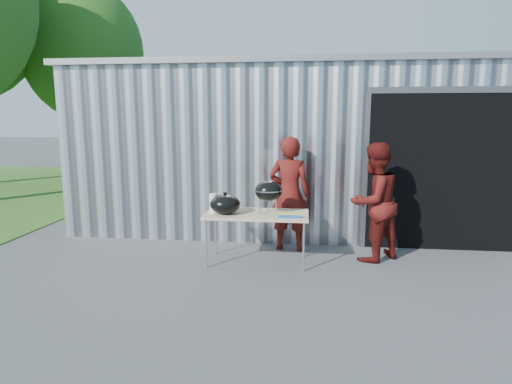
# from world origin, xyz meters

# --- Properties ---
(ground) EXTENTS (80.00, 80.00, 0.00)m
(ground) POSITION_xyz_m (0.00, 0.00, 0.00)
(ground) COLOR #434345
(building) EXTENTS (8.20, 6.20, 3.10)m
(building) POSITION_xyz_m (0.92, 4.59, 1.54)
(building) COLOR silver
(building) RESTS_ON ground
(tree_far) EXTENTS (4.00, 4.00, 6.63)m
(tree_far) POSITION_xyz_m (-6.50, 9.00, 4.32)
(tree_far) COLOR #442D19
(tree_far) RESTS_ON ground
(folding_table) EXTENTS (1.50, 0.75, 0.75)m
(folding_table) POSITION_xyz_m (0.40, 0.71, 0.71)
(folding_table) COLOR tan
(folding_table) RESTS_ON ground
(kettle_grill) EXTENTS (0.41, 0.41, 0.93)m
(kettle_grill) POSITION_xyz_m (0.57, 0.72, 1.18)
(kettle_grill) COLOR black
(kettle_grill) RESTS_ON folding_table
(grill_lid) EXTENTS (0.44, 0.44, 0.32)m
(grill_lid) POSITION_xyz_m (-0.05, 0.61, 0.89)
(grill_lid) COLOR black
(grill_lid) RESTS_ON folding_table
(paper_towels) EXTENTS (0.12, 0.12, 0.28)m
(paper_towels) POSITION_xyz_m (-0.23, 0.66, 0.89)
(paper_towels) COLOR white
(paper_towels) RESTS_ON folding_table
(white_tub) EXTENTS (0.20, 0.15, 0.10)m
(white_tub) POSITION_xyz_m (-0.15, 0.93, 0.80)
(white_tub) COLOR white
(white_tub) RESTS_ON folding_table
(foil_box) EXTENTS (0.32, 0.06, 0.06)m
(foil_box) POSITION_xyz_m (0.89, 0.46, 0.78)
(foil_box) COLOR #194BA7
(foil_box) RESTS_ON folding_table
(person_cook) EXTENTS (0.72, 0.53, 1.84)m
(person_cook) POSITION_xyz_m (0.85, 1.39, 0.92)
(person_cook) COLOR #4D110D
(person_cook) RESTS_ON ground
(person_bystander) EXTENTS (1.09, 1.06, 1.77)m
(person_bystander) POSITION_xyz_m (2.11, 1.04, 0.89)
(person_bystander) COLOR #4D110D
(person_bystander) RESTS_ON ground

